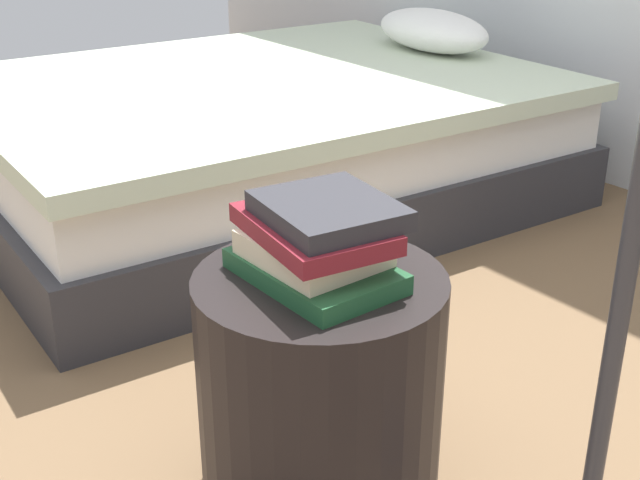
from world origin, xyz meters
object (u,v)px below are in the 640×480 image
Objects in this scene: side_table at (320,388)px; book_forest at (316,272)px; book_charcoal at (328,210)px; book_maroon at (314,228)px; bed at (262,138)px; book_cream at (313,248)px.

book_forest is (0.00, -0.01, 0.25)m from side_table.
book_forest is 1.26× the size of book_charcoal.
book_forest is at bearing -10.54° from book_maroon.
book_cream is at bearing -26.75° from bed.
book_forest is at bearing -26.64° from bed.
book_charcoal is at bearing -25.85° from bed.
book_forest is 1.04× the size of book_maroon.
bed reaches higher than book_forest.
book_charcoal reaches higher than book_maroon.
book_forest is (1.40, -0.81, 0.25)m from bed.
book_charcoal reaches higher than book_forest.
book_forest is 0.04m from book_cream.
bed is 1.63m from book_cream.
bed is at bearing 149.08° from book_forest.
bed is 7.07× the size of book_forest.
side_table is 0.29m from book_cream.
bed is at bearing 150.13° from side_table.
side_table is at bearing 107.02° from book_forest.
book_charcoal is (0.02, 0.02, 0.07)m from book_cream.
book_charcoal is at bearing 40.75° from book_cream.
book_forest is 0.08m from book_maroon.
book_cream is (1.39, -0.81, 0.29)m from bed.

